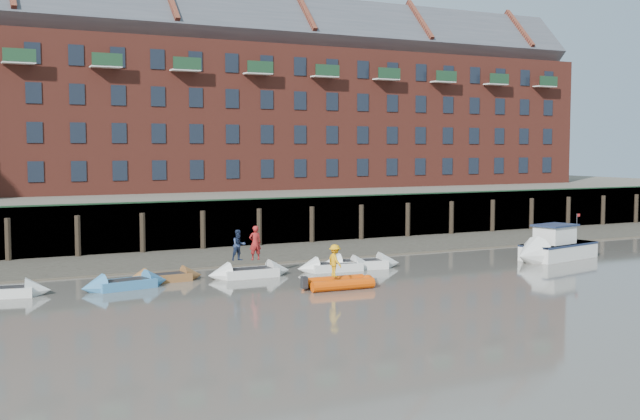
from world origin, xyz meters
TOP-DOWN VIEW (x-y plane):
  - ground at (0.00, 0.00)m, footprint 220.00×220.00m
  - foreshore at (0.00, 18.00)m, footprint 110.00×8.00m
  - mud_band at (0.00, 14.60)m, footprint 110.00×1.60m
  - river_wall at (-0.00, 22.38)m, footprint 110.00×1.23m
  - bank_terrace at (0.00, 36.00)m, footprint 110.00×28.00m
  - apartment_terrace at (-0.00, 36.99)m, footprint 80.60×15.56m
  - rowboat_0 at (-15.56, 10.11)m, footprint 4.54×2.04m
  - rowboat_1 at (-10.00, 9.67)m, footprint 4.50×2.04m
  - rowboat_2 at (-7.75, 10.80)m, footprint 4.03×1.38m
  - rowboat_3 at (-3.40, 10.18)m, footprint 4.52×1.36m
  - rowboat_4 at (1.58, 9.97)m, footprint 4.51×1.78m
  - rowboat_5 at (3.20, 10.16)m, footprint 4.84×2.28m
  - rib_tender at (-0.74, 5.12)m, footprint 3.51×1.81m
  - motor_launch at (14.86, 7.84)m, footprint 6.86×3.54m
  - person_rower_a at (-3.07, 10.18)m, footprint 0.68×0.47m
  - person_rower_b at (-3.93, 10.33)m, footprint 0.85×0.70m
  - person_rib_crew at (-1.02, 5.20)m, footprint 0.60×1.02m

SIDE VIEW (x-z plane):
  - ground at x=0.00m, z-range 0.00..0.00m
  - foreshore at x=0.00m, z-range -0.25..0.25m
  - mud_band at x=0.00m, z-range -0.05..0.05m
  - rowboat_2 at x=-7.75m, z-range -0.37..0.78m
  - rowboat_1 at x=-10.00m, z-range -0.41..0.85m
  - rowboat_0 at x=-15.56m, z-range -0.41..0.86m
  - rowboat_4 at x=1.58m, z-range -0.41..0.86m
  - rowboat_3 at x=-3.40m, z-range -0.42..0.89m
  - rowboat_5 at x=3.20m, z-range -0.44..0.91m
  - rib_tender at x=-0.74m, z-range -0.04..0.56m
  - motor_launch at x=14.86m, z-range -0.66..2.04m
  - person_rib_crew at x=-1.02m, z-range 0.56..2.12m
  - river_wall at x=0.00m, z-range -0.06..3.24m
  - bank_terrace at x=0.00m, z-range 0.00..3.20m
  - person_rower_b at x=-3.93m, z-range 0.88..2.49m
  - person_rower_a at x=-3.07m, z-range 0.88..2.67m
  - apartment_terrace at x=0.00m, z-range 2.34..23.31m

